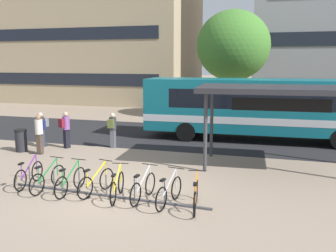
{
  "coord_description": "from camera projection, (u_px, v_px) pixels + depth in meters",
  "views": [
    {
      "loc": [
        4.54,
        -10.02,
        4.11
      ],
      "look_at": [
        0.56,
        4.01,
        1.5
      ],
      "focal_mm": 38.73,
      "sensor_mm": 36.0,
      "label": 1
    }
  ],
  "objects": [
    {
      "name": "parked_bicycle_yellow_3",
      "position": [
        96.0,
        182.0,
        11.29
      ],
      "size": [
        0.58,
        1.69,
        0.99
      ],
      "rotation": [
        0.0,
        0.0,
        1.34
      ],
      "color": "black",
      "rests_on": "ground"
    },
    {
      "name": "bus_lane_asphalt",
      "position": [
        184.0,
        136.0,
        20.19
      ],
      "size": [
        80.0,
        7.2,
        0.01
      ],
      "primitive_type": "cube",
      "color": "#232326",
      "rests_on": "ground"
    },
    {
      "name": "commuter_navy_pack_2",
      "position": [
        40.0,
        131.0,
        16.16
      ],
      "size": [
        0.36,
        0.54,
        1.78
      ],
      "rotation": [
        0.0,
        0.0,
        4.77
      ],
      "color": "#47382D",
      "rests_on": "ground"
    },
    {
      "name": "bike_rack",
      "position": [
        106.0,
        194.0,
        11.14
      ],
      "size": [
        6.62,
        0.4,
        0.7
      ],
      "rotation": [
        0.0,
        0.0,
        -0.05
      ],
      "color": "#47474C",
      "rests_on": "ground"
    },
    {
      "name": "parked_bicycle_yellow_4",
      "position": [
        117.0,
        187.0,
        10.89
      ],
      "size": [
        0.52,
        1.7,
        0.99
      ],
      "rotation": [
        0.0,
        0.0,
        1.75
      ],
      "color": "black",
      "rests_on": "ground"
    },
    {
      "name": "commuter_olive_pack_3",
      "position": [
        113.0,
        128.0,
        17.29
      ],
      "size": [
        0.36,
        0.54,
        1.69
      ],
      "rotation": [
        0.0,
        0.0,
        1.63
      ],
      "color": "#565660",
      "rests_on": "ground"
    },
    {
      "name": "parked_bicycle_green_1",
      "position": [
        48.0,
        179.0,
        11.64
      ],
      "size": [
        0.52,
        1.72,
        0.99
      ],
      "rotation": [
        0.0,
        0.0,
        1.48
      ],
      "color": "black",
      "rests_on": "ground"
    },
    {
      "name": "parked_bicycle_purple_0",
      "position": [
        29.0,
        175.0,
        12.06
      ],
      "size": [
        0.52,
        1.72,
        0.99
      ],
      "rotation": [
        0.0,
        0.0,
        1.67
      ],
      "color": "black",
      "rests_on": "ground"
    },
    {
      "name": "trash_bin",
      "position": [
        21.0,
        140.0,
        16.67
      ],
      "size": [
        0.55,
        0.55,
        1.03
      ],
      "color": "#232328",
      "rests_on": "ground"
    },
    {
      "name": "transit_shelter",
      "position": [
        278.0,
        92.0,
        13.72
      ],
      "size": [
        6.19,
        3.43,
        3.16
      ],
      "rotation": [
        0.0,
        0.0,
        0.06
      ],
      "color": "#38383D",
      "rests_on": "ground"
    },
    {
      "name": "parked_bicycle_green_2",
      "position": [
        71.0,
        182.0,
        11.37
      ],
      "size": [
        0.52,
        1.72,
        0.99
      ],
      "rotation": [
        0.0,
        0.0,
        1.53
      ],
      "color": "black",
      "rests_on": "ground"
    },
    {
      "name": "street_tree_1",
      "position": [
        233.0,
        46.0,
        25.35
      ],
      "size": [
        5.12,
        5.12,
        7.66
      ],
      "color": "brown",
      "rests_on": "ground"
    },
    {
      "name": "parked_bicycle_orange_7",
      "position": [
        196.0,
        196.0,
        10.13
      ],
      "size": [
        0.52,
        1.71,
        0.99
      ],
      "rotation": [
        0.0,
        0.0,
        1.72
      ],
      "color": "black",
      "rests_on": "ground"
    },
    {
      "name": "ground",
      "position": [
        116.0,
        193.0,
        11.43
      ],
      "size": [
        200.0,
        200.0,
        0.0
      ],
      "primitive_type": "plane",
      "color": "gray"
    },
    {
      "name": "city_bus",
      "position": [
        260.0,
        107.0,
        18.79
      ],
      "size": [
        12.1,
        2.96,
        3.2
      ],
      "rotation": [
        0.0,
        0.0,
        3.17
      ],
      "color": "#0F6070",
      "rests_on": "ground"
    },
    {
      "name": "commuter_grey_pack_1",
      "position": [
        42.0,
        127.0,
        17.52
      ],
      "size": [
        0.59,
        0.59,
        1.69
      ],
      "rotation": [
        0.0,
        0.0,
        3.93
      ],
      "color": "#2D3851",
      "rests_on": "ground"
    },
    {
      "name": "parked_bicycle_silver_5",
      "position": [
        143.0,
        188.0,
        10.79
      ],
      "size": [
        0.52,
        1.72,
        0.99
      ],
      "rotation": [
        0.0,
        0.0,
        1.47
      ],
      "color": "black",
      "rests_on": "ground"
    },
    {
      "name": "commuter_maroon_pack_0",
      "position": [
        66.0,
        127.0,
        17.21
      ],
      "size": [
        0.47,
        0.59,
        1.75
      ],
      "rotation": [
        0.0,
        0.0,
        1.22
      ],
      "color": "black",
      "rests_on": "ground"
    },
    {
      "name": "parked_bicycle_silver_6",
      "position": [
        169.0,
        192.0,
        10.44
      ],
      "size": [
        0.52,
        1.71,
        0.99
      ],
      "rotation": [
        0.0,
        0.0,
        1.4
      ],
      "color": "black",
      "rests_on": "ground"
    },
    {
      "name": "building_left_wing",
      "position": [
        92.0,
        23.0,
        39.25
      ],
      "size": [
        21.88,
        13.23,
        16.42
      ],
      "color": "tan",
      "rests_on": "ground"
    }
  ]
}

